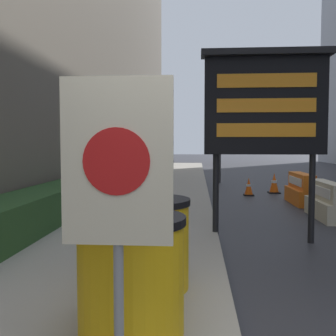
# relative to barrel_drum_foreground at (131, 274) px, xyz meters

# --- Properties ---
(hedge_strip) EXTENTS (0.90, 6.43, 0.61)m
(hedge_strip) POSITION_rel_barrel_drum_foreground_xyz_m (-2.31, 3.98, -0.15)
(hedge_strip) COLOR #284C23
(hedge_strip) RESTS_ON sidewalk_left
(bare_tree) EXTENTS (1.14, 1.20, 3.15)m
(bare_tree) POSITION_rel_barrel_drum_foreground_xyz_m (-2.18, 7.76, 0.94)
(bare_tree) COLOR #4C3D2D
(bare_tree) RESTS_ON sidewalk_left
(barrel_drum_foreground) EXTENTS (0.83, 0.83, 0.89)m
(barrel_drum_foreground) POSITION_rel_barrel_drum_foreground_xyz_m (0.00, 0.00, 0.00)
(barrel_drum_foreground) COLOR yellow
(barrel_drum_foreground) RESTS_ON sidewalk_left
(barrel_drum_middle) EXTENTS (0.83, 0.83, 0.89)m
(barrel_drum_middle) POSITION_rel_barrel_drum_foreground_xyz_m (0.01, 0.95, 0.00)
(barrel_drum_middle) COLOR yellow
(barrel_drum_middle) RESTS_ON sidewalk_left
(warning_sign) EXTENTS (0.65, 0.08, 1.82)m
(warning_sign) POSITION_rel_barrel_drum_foreground_xyz_m (0.03, -0.65, 0.78)
(warning_sign) COLOR gray
(warning_sign) RESTS_ON sidewalk_left
(message_board) EXTENTS (2.03, 0.36, 3.07)m
(message_board) POSITION_rel_barrel_drum_foreground_xyz_m (1.56, 3.52, 1.61)
(message_board) COLOR black
(message_board) RESTS_ON ground_plane
(jersey_barrier_cream) EXTENTS (0.52, 1.65, 0.79)m
(jersey_barrier_cream) POSITION_rel_barrel_drum_foreground_xyz_m (3.27, 5.69, -0.26)
(jersey_barrier_cream) COLOR beige
(jersey_barrier_cream) RESTS_ON ground_plane
(jersey_barrier_orange_near) EXTENTS (0.54, 1.62, 0.82)m
(jersey_barrier_orange_near) POSITION_rel_barrel_drum_foreground_xyz_m (3.27, 7.79, -0.25)
(jersey_barrier_orange_near) COLOR orange
(jersey_barrier_orange_near) RESTS_ON ground_plane
(traffic_cone_mid) EXTENTS (0.37, 0.37, 0.66)m
(traffic_cone_mid) POSITION_rel_barrel_drum_foreground_xyz_m (2.99, 10.05, -0.29)
(traffic_cone_mid) COLOR black
(traffic_cone_mid) RESTS_ON ground_plane
(traffic_cone_far) EXTENTS (0.31, 0.31, 0.55)m
(traffic_cone_far) POSITION_rel_barrel_drum_foreground_xyz_m (2.09, 9.38, -0.34)
(traffic_cone_far) COLOR black
(traffic_cone_far) RESTS_ON ground_plane
(traffic_light_near_curb) EXTENTS (0.28, 0.44, 3.56)m
(traffic_light_near_curb) POSITION_rel_barrel_drum_foreground_xyz_m (1.41, 13.30, 1.98)
(traffic_light_near_curb) COLOR #2D2D30
(traffic_light_near_curb) RESTS_ON ground_plane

